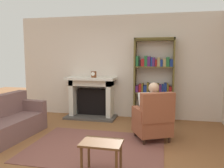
{
  "coord_description": "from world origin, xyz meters",
  "views": [
    {
      "loc": [
        1.15,
        -3.5,
        1.65
      ],
      "look_at": [
        0.1,
        1.2,
        1.05
      ],
      "focal_mm": 36.77,
      "sensor_mm": 36.0,
      "label": 1
    }
  ],
  "objects": [
    {
      "name": "bookshelf",
      "position": [
        0.92,
        2.33,
        0.98
      ],
      "size": [
        0.99,
        0.32,
        2.08
      ],
      "color": "brown",
      "rests_on": "ground"
    },
    {
      "name": "back_wall",
      "position": [
        0.0,
        2.55,
        1.35
      ],
      "size": [
        5.6,
        0.1,
        2.7
      ],
      "primitive_type": "cube",
      "color": "beige",
      "rests_on": "ground"
    },
    {
      "name": "fireplace",
      "position": [
        -0.7,
        2.3,
        0.57
      ],
      "size": [
        1.33,
        0.64,
        1.08
      ],
      "color": "#4C4742",
      "rests_on": "ground"
    },
    {
      "name": "scattered_books",
      "position": [
        0.04,
        0.39,
        0.03
      ],
      "size": [
        0.45,
        0.3,
        0.03
      ],
      "color": "red",
      "rests_on": "area_rug"
    },
    {
      "name": "mantel_clock",
      "position": [
        -0.61,
        2.2,
        1.16
      ],
      "size": [
        0.14,
        0.14,
        0.16
      ],
      "color": "brown",
      "rests_on": "fireplace"
    },
    {
      "name": "area_rug",
      "position": [
        0.0,
        0.3,
        0.01
      ],
      "size": [
        2.4,
        1.8,
        0.01
      ],
      "primitive_type": "cube",
      "color": "brown",
      "rests_on": "ground"
    },
    {
      "name": "ground",
      "position": [
        0.0,
        0.0,
        0.0
      ],
      "size": [
        14.0,
        14.0,
        0.0
      ],
      "primitive_type": "plane",
      "color": "brown"
    },
    {
      "name": "side_table",
      "position": [
        0.36,
        -0.6,
        0.4
      ],
      "size": [
        0.56,
        0.39,
        0.48
      ],
      "color": "brown",
      "rests_on": "ground"
    },
    {
      "name": "armchair_reading",
      "position": [
        0.99,
        0.88,
        0.42
      ],
      "size": [
        0.85,
        0.84,
        0.97
      ],
      "rotation": [
        0.0,
        0.0,
        3.6
      ],
      "color": "#331E14",
      "rests_on": "ground"
    },
    {
      "name": "sofa_floral",
      "position": [
        -1.89,
        0.34,
        0.32
      ],
      "size": [
        0.84,
        1.75,
        0.85
      ],
      "rotation": [
        0.0,
        0.0,
        1.5
      ],
      "color": "#745350",
      "rests_on": "ground"
    },
    {
      "name": "seated_reader",
      "position": [
        0.94,
        0.98,
        0.62
      ],
      "size": [
        0.52,
        0.6,
        1.14
      ],
      "rotation": [
        0.0,
        0.0,
        3.6
      ],
      "color": "silver",
      "rests_on": "ground"
    }
  ]
}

